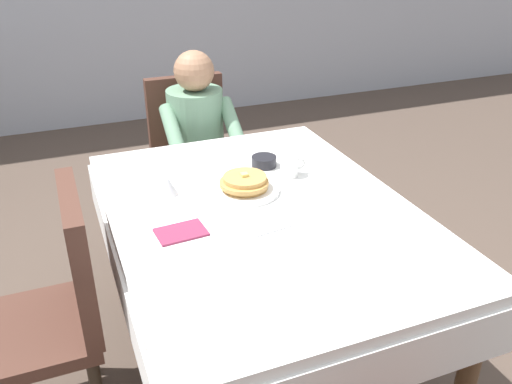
% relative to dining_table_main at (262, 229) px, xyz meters
% --- Properties ---
extents(ground_plane, '(14.00, 14.00, 0.00)m').
position_rel_dining_table_main_xyz_m(ground_plane, '(0.00, 0.00, -0.65)').
color(ground_plane, brown).
extents(dining_table_main, '(1.12, 1.52, 0.74)m').
position_rel_dining_table_main_xyz_m(dining_table_main, '(0.00, 0.00, 0.00)').
color(dining_table_main, white).
rests_on(dining_table_main, ground).
extents(chair_diner, '(0.44, 0.45, 0.93)m').
position_rel_dining_table_main_xyz_m(chair_diner, '(0.04, 1.17, -0.12)').
color(chair_diner, '#4C2D23').
rests_on(chair_diner, ground).
extents(diner_person, '(0.40, 0.43, 1.12)m').
position_rel_dining_table_main_xyz_m(diner_person, '(0.04, 1.01, 0.02)').
color(diner_person, gray).
rests_on(diner_person, ground).
extents(chair_left_side, '(0.45, 0.44, 0.93)m').
position_rel_dining_table_main_xyz_m(chair_left_side, '(-0.77, 0.00, -0.12)').
color(chair_left_side, '#4C2D23').
rests_on(chair_left_side, ground).
extents(plate_breakfast, '(0.28, 0.28, 0.02)m').
position_rel_dining_table_main_xyz_m(plate_breakfast, '(-0.01, 0.16, 0.10)').
color(plate_breakfast, white).
rests_on(plate_breakfast, dining_table_main).
extents(breakfast_stack, '(0.20, 0.20, 0.07)m').
position_rel_dining_table_main_xyz_m(breakfast_stack, '(-0.01, 0.16, 0.13)').
color(breakfast_stack, tan).
rests_on(breakfast_stack, plate_breakfast).
extents(cup_coffee, '(0.11, 0.08, 0.08)m').
position_rel_dining_table_main_xyz_m(cup_coffee, '(0.22, 0.23, 0.13)').
color(cup_coffee, white).
rests_on(cup_coffee, dining_table_main).
extents(bowl_butter, '(0.11, 0.11, 0.04)m').
position_rel_dining_table_main_xyz_m(bowl_butter, '(0.16, 0.36, 0.11)').
color(bowl_butter, black).
rests_on(bowl_butter, dining_table_main).
extents(syrup_pitcher, '(0.08, 0.08, 0.07)m').
position_rel_dining_table_main_xyz_m(syrup_pitcher, '(-0.30, 0.25, 0.13)').
color(syrup_pitcher, silver).
rests_on(syrup_pitcher, dining_table_main).
extents(fork_left_of_plate, '(0.02, 0.18, 0.00)m').
position_rel_dining_table_main_xyz_m(fork_left_of_plate, '(-0.20, 0.14, 0.09)').
color(fork_left_of_plate, silver).
rests_on(fork_left_of_plate, dining_table_main).
extents(knife_right_of_plate, '(0.03, 0.20, 0.00)m').
position_rel_dining_table_main_xyz_m(knife_right_of_plate, '(0.18, 0.14, 0.09)').
color(knife_right_of_plate, silver).
rests_on(knife_right_of_plate, dining_table_main).
extents(spoon_near_edge, '(0.15, 0.04, 0.00)m').
position_rel_dining_table_main_xyz_m(spoon_near_edge, '(-0.03, -0.16, 0.09)').
color(spoon_near_edge, silver).
rests_on(spoon_near_edge, dining_table_main).
extents(napkin_folded, '(0.18, 0.13, 0.01)m').
position_rel_dining_table_main_xyz_m(napkin_folded, '(-0.33, -0.06, 0.09)').
color(napkin_folded, '#8C2D4C').
rests_on(napkin_folded, dining_table_main).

